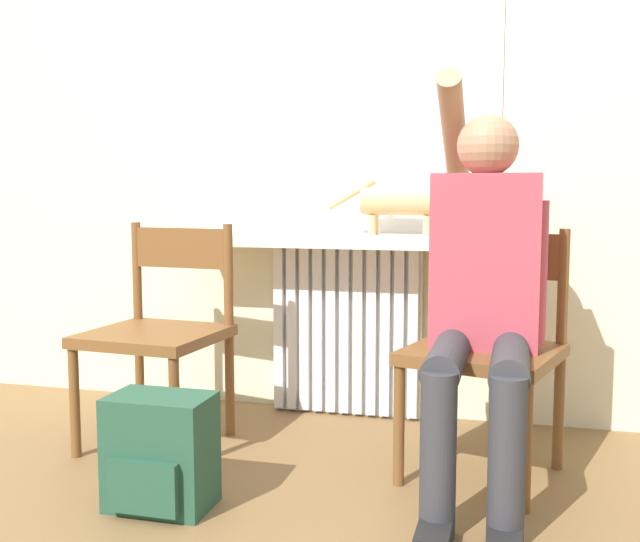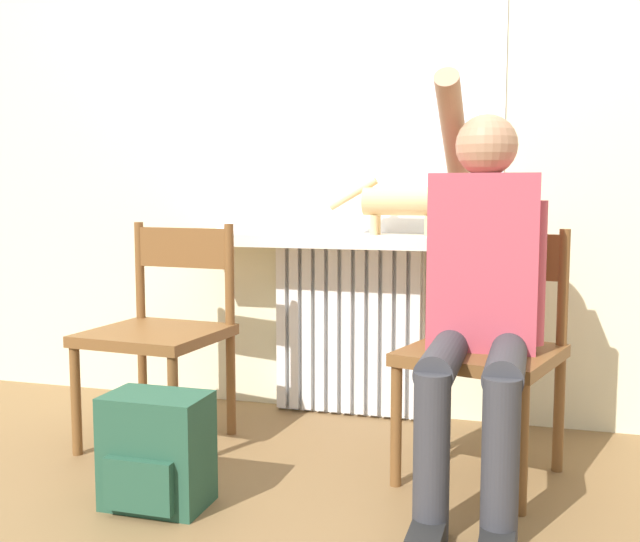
# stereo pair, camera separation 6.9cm
# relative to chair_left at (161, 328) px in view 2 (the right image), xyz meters

# --- Properties ---
(ground_plane) EXTENTS (12.00, 12.00, 0.00)m
(ground_plane) POSITION_rel_chair_left_xyz_m (0.58, -0.62, -0.43)
(ground_plane) COLOR brown
(wall_with_window) EXTENTS (7.00, 0.06, 2.70)m
(wall_with_window) POSITION_rel_chair_left_xyz_m (0.58, 0.61, 0.92)
(wall_with_window) COLOR beige
(wall_with_window) RESTS_ON ground_plane
(radiator) EXTENTS (0.63, 0.08, 0.72)m
(radiator) POSITION_rel_chair_left_xyz_m (0.58, 0.53, -0.07)
(radiator) COLOR white
(radiator) RESTS_ON ground_plane
(windowsill) EXTENTS (1.28, 0.28, 0.05)m
(windowsill) POSITION_rel_chair_left_xyz_m (0.58, 0.44, 0.31)
(windowsill) COLOR silver
(windowsill) RESTS_ON radiator
(window_glass) EXTENTS (1.23, 0.01, 1.37)m
(window_glass) POSITION_rel_chair_left_xyz_m (0.58, 0.58, 1.02)
(window_glass) COLOR white
(window_glass) RESTS_ON windowsill
(chair_left) EXTENTS (0.49, 0.49, 0.82)m
(chair_left) POSITION_rel_chair_left_xyz_m (0.00, 0.00, 0.00)
(chair_left) COLOR brown
(chair_left) RESTS_ON ground_plane
(chair_right) EXTENTS (0.56, 0.56, 0.82)m
(chair_right) POSITION_rel_chair_left_xyz_m (1.18, -0.00, 0.00)
(chair_right) COLOR brown
(chair_right) RESTS_ON ground_plane
(person) EXTENTS (0.36, 1.04, 1.32)m
(person) POSITION_rel_chair_left_xyz_m (1.17, -0.13, 0.22)
(person) COLOR #333338
(person) RESTS_ON ground_plane
(cat) EXTENTS (0.52, 0.11, 0.23)m
(cat) POSITION_rel_chair_left_xyz_m (0.85, 0.43, 0.47)
(cat) COLOR #DBB77A
(cat) RESTS_ON windowsill
(backpack) EXTENTS (0.30, 0.23, 0.34)m
(backpack) POSITION_rel_chair_left_xyz_m (0.27, -0.53, -0.26)
(backpack) COLOR #234C38
(backpack) RESTS_ON ground_plane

